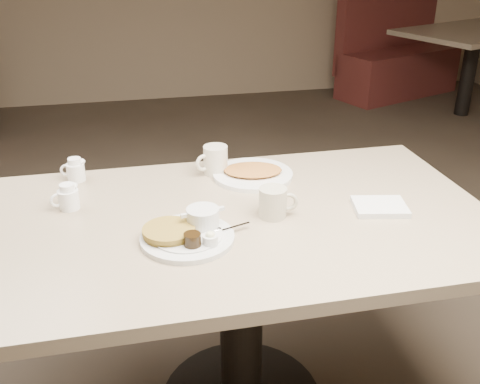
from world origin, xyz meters
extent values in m
cube|color=tan|center=(0.00, 0.00, 0.73)|extent=(1.50, 0.90, 0.04)
cylinder|color=black|center=(0.00, 0.00, 0.38)|extent=(0.14, 0.14, 0.69)
cylinder|color=silver|center=(-0.17, -0.11, 0.76)|extent=(0.30, 0.30, 0.01)
cylinder|color=silver|center=(-0.17, -0.11, 0.77)|extent=(0.23, 0.23, 0.00)
cylinder|color=olive|center=(-0.22, -0.09, 0.77)|extent=(0.17, 0.17, 0.01)
cylinder|color=olive|center=(-0.22, -0.10, 0.78)|extent=(0.17, 0.17, 0.01)
cylinder|color=silver|center=(-0.12, -0.06, 0.79)|extent=(0.11, 0.11, 0.05)
cube|color=silver|center=(-0.18, -0.07, 0.81)|extent=(0.02, 0.01, 0.01)
cube|color=silver|center=(-0.07, -0.05, 0.81)|extent=(0.02, 0.01, 0.01)
ellipsoid|color=silver|center=(-0.14, -0.06, 0.81)|extent=(0.05, 0.05, 0.03)
ellipsoid|color=silver|center=(-0.11, -0.07, 0.81)|extent=(0.04, 0.04, 0.02)
cylinder|color=black|center=(-0.17, -0.17, 0.78)|extent=(0.05, 0.05, 0.04)
cylinder|color=silver|center=(-0.12, -0.17, 0.78)|extent=(0.05, 0.05, 0.03)
ellipsoid|color=beige|center=(-0.12, -0.17, 0.79)|extent=(0.03, 0.03, 0.02)
cube|color=silver|center=(-0.04, -0.09, 0.77)|extent=(0.10, 0.04, 0.00)
ellipsoid|color=silver|center=(-0.09, -0.09, 0.77)|extent=(0.03, 0.03, 0.01)
cylinder|color=#B9B29B|center=(0.09, -0.02, 0.80)|extent=(0.09, 0.09, 0.09)
cylinder|color=black|center=(0.09, -0.02, 0.83)|extent=(0.08, 0.08, 0.01)
torus|color=#B9B29B|center=(0.14, -0.03, 0.80)|extent=(0.06, 0.02, 0.06)
cube|color=silver|center=(0.42, -0.05, 0.76)|extent=(0.18, 0.15, 0.02)
cylinder|color=beige|center=(-0.02, 0.33, 0.80)|extent=(0.11, 0.11, 0.10)
torus|color=beige|center=(-0.06, 0.31, 0.80)|extent=(0.06, 0.03, 0.06)
cylinder|color=white|center=(-0.50, 0.16, 0.78)|extent=(0.07, 0.07, 0.06)
cylinder|color=white|center=(-0.50, 0.16, 0.82)|extent=(0.05, 0.05, 0.02)
cone|color=white|center=(-0.48, 0.17, 0.82)|extent=(0.03, 0.02, 0.02)
torus|color=white|center=(-0.53, 0.15, 0.79)|extent=(0.05, 0.02, 0.04)
cylinder|color=white|center=(-0.49, 0.37, 0.78)|extent=(0.07, 0.07, 0.06)
cylinder|color=white|center=(-0.49, 0.37, 0.82)|extent=(0.05, 0.05, 0.02)
cone|color=white|center=(-0.47, 0.37, 0.82)|extent=(0.02, 0.02, 0.02)
torus|color=white|center=(-0.52, 0.38, 0.79)|extent=(0.04, 0.02, 0.04)
cylinder|color=white|center=(0.10, 0.28, 0.76)|extent=(0.32, 0.32, 0.01)
ellipsoid|color=#B97531|center=(0.10, 0.28, 0.78)|extent=(0.22, 0.18, 0.02)
cube|color=#5C2422|center=(2.41, 3.63, 0.23)|extent=(1.35, 0.89, 0.45)
cube|color=#5C2422|center=(2.34, 3.83, 0.67)|extent=(1.23, 0.57, 0.90)
cube|color=gray|center=(2.69, 2.89, 0.73)|extent=(1.48, 1.24, 0.04)
cylinder|color=black|center=(2.69, 2.89, 0.35)|extent=(0.16, 0.16, 0.71)
camera|label=1|loc=(-0.31, -1.41, 1.52)|focal=41.15mm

